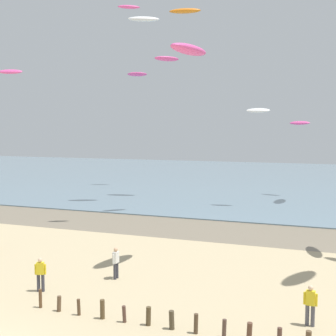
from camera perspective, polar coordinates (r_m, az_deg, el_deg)
wet_sand_strip at (r=36.77m, az=0.42°, el=-7.61°), size 120.00×7.34×0.01m
sea at (r=73.92m, az=10.47°, el=-1.29°), size 160.00×70.00×0.10m
groyne_near at (r=18.37m, az=5.20°, el=-19.61°), size 16.01×0.33×0.86m
person_mid_beach at (r=24.46m, az=-6.73°, el=-11.94°), size 0.25×0.57×1.71m
person_left_flank at (r=23.37m, az=-16.10°, el=-12.92°), size 0.53×0.34×1.71m
person_right_flank at (r=19.75m, az=17.86°, el=-16.34°), size 0.57×0.26×1.71m
kite_aloft_0 at (r=42.39m, az=-0.17°, el=13.90°), size 2.36×2.26×0.56m
kite_aloft_1 at (r=38.32m, az=-19.64°, el=11.61°), size 2.06×1.30×0.55m
kite_aloft_2 at (r=62.76m, az=-3.99°, el=11.96°), size 2.88×1.95×0.74m
kite_aloft_3 at (r=46.08m, az=11.53°, el=7.28°), size 2.45×1.12×0.69m
kite_aloft_5 at (r=53.25m, az=2.19°, el=19.57°), size 3.76×1.92×0.76m
kite_aloft_6 at (r=38.29m, az=-5.07°, el=19.97°), size 1.88×1.41×0.37m
kite_aloft_7 at (r=49.12m, az=-3.15°, el=18.61°), size 3.52×2.44×0.83m
kite_aloft_9 at (r=25.84m, az=2.71°, el=14.99°), size 1.92×3.56×0.57m
kite_aloft_11 at (r=54.85m, az=16.60°, el=5.59°), size 2.55×1.44×0.62m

